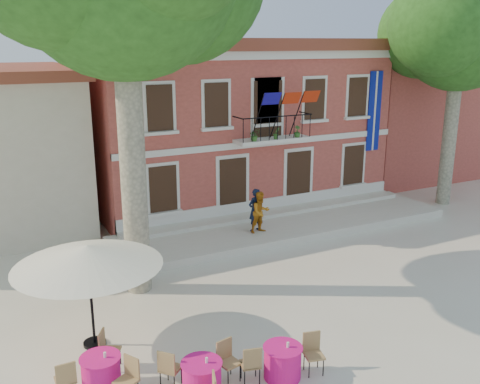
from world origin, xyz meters
name	(u,v)px	position (x,y,z in m)	size (l,w,h in m)	color
ground	(305,280)	(0.00, 0.00, 0.00)	(90.00, 90.00, 0.00)	beige
main_building	(225,120)	(2.00, 9.99, 3.78)	(13.50, 9.59, 7.50)	#C25246
neighbor_east	(400,114)	(14.00, 11.00, 3.22)	(9.40, 9.40, 6.40)	#C25246
terrace	(285,226)	(2.00, 4.40, 0.15)	(14.00, 3.40, 0.30)	silver
plane_tree_east	(461,30)	(10.60, 4.18, 7.84)	(5.41, 5.41, 10.62)	#A59E84
patio_umbrella	(88,256)	(-6.82, -0.76, 2.39)	(3.58, 3.58, 2.66)	black
pedestrian_navy	(255,210)	(0.42, 4.09, 1.14)	(0.61, 0.40, 1.68)	black
pedestrian_orange	(261,212)	(0.53, 3.85, 1.10)	(0.78, 0.61, 1.61)	#C27116
cafe_table_0	(101,371)	(-7.06, -2.61, 0.43)	(1.63, 1.87, 0.95)	#DA1466
cafe_table_1	(283,361)	(-3.33, -4.08, 0.42)	(1.96, 0.90, 0.95)	#DA1466
cafe_table_2	(202,377)	(-5.19, -3.80, 0.43)	(1.78, 1.83, 0.95)	#DA1466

